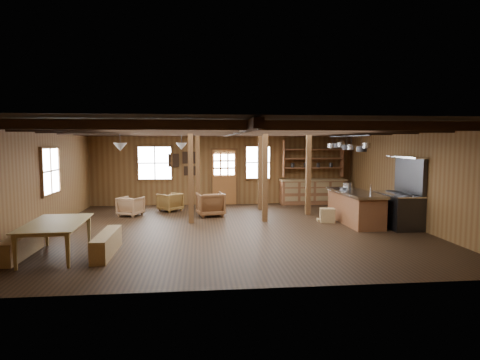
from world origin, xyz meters
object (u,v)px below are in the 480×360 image
object	(u,v)px
armchair_b	(210,204)
armchair_c	(131,206)
dining_table	(58,239)
armchair_a	(170,202)
kitchen_island	(355,207)
commercial_range	(400,204)

from	to	relation	value
armchair_b	armchair_c	size ratio (longest dim) A/B	1.22
dining_table	armchair_c	bearing A→B (deg)	-12.04
dining_table	armchair_a	xyz separation A→B (m)	(1.94, 5.34, -0.04)
armchair_a	armchair_b	xyz separation A→B (m)	(1.36, -1.08, 0.07)
armchair_c	armchair_b	bearing A→B (deg)	-161.76
kitchen_island	dining_table	size ratio (longest dim) A/B	1.24
dining_table	armchair_b	world-z (taller)	armchair_b
armchair_b	armchair_c	bearing A→B (deg)	-17.27
kitchen_island	dining_table	bearing A→B (deg)	-161.40
armchair_b	armchair_c	xyz separation A→B (m)	(-2.57, 0.30, -0.07)
dining_table	commercial_range	bearing A→B (deg)	-79.48
kitchen_island	commercial_range	world-z (taller)	commercial_range
kitchen_island	armchair_a	distance (m)	6.17
armchair_c	armchair_a	bearing A→B (deg)	-122.39
commercial_range	armchair_c	xyz separation A→B (m)	(-7.82, 2.51, -0.33)
dining_table	armchair_c	distance (m)	4.62
kitchen_island	armchair_b	size ratio (longest dim) A/B	3.01
kitchen_island	armchair_a	xyz separation A→B (m)	(-5.56, 2.65, -0.16)
armchair_c	dining_table	bearing A→B (deg)	105.89
armchair_b	dining_table	bearing A→B (deg)	41.67
commercial_range	armchair_a	distance (m)	7.39
dining_table	armchair_c	size ratio (longest dim) A/B	2.94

